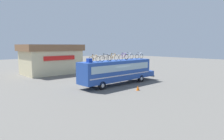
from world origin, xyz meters
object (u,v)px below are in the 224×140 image
at_px(rooftop_bicycle_3, 113,57).
at_px(rooftop_bicycle_6, 139,56).
at_px(rooftop_bicycle_2, 105,58).
at_px(rooftop_bicycle_4, 124,57).
at_px(rooftop_bicycle_1, 94,59).
at_px(traffic_cone, 138,88).
at_px(rooftop_bicycle_5, 129,56).
at_px(bus, 118,70).
at_px(luggage_bag_1, 89,60).

relative_size(rooftop_bicycle_3, rooftop_bicycle_6, 1.08).
bearing_deg(rooftop_bicycle_2, rooftop_bicycle_4, 0.34).
bearing_deg(rooftop_bicycle_2, rooftop_bicycle_6, 0.24).
relative_size(rooftop_bicycle_2, rooftop_bicycle_6, 1.06).
height_order(rooftop_bicycle_1, rooftop_bicycle_6, rooftop_bicycle_6).
relative_size(rooftop_bicycle_1, traffic_cone, 2.95).
relative_size(rooftop_bicycle_4, rooftop_bicycle_5, 0.98).
relative_size(rooftop_bicycle_6, traffic_cone, 2.99).
relative_size(bus, rooftop_bicycle_1, 7.33).
height_order(rooftop_bicycle_4, rooftop_bicycle_5, rooftop_bicycle_5).
height_order(rooftop_bicycle_2, traffic_cone, rooftop_bicycle_2).
relative_size(bus, rooftop_bicycle_2, 6.83).
distance_m(rooftop_bicycle_4, traffic_cone, 5.18).
bearing_deg(rooftop_bicycle_6, rooftop_bicycle_1, 179.19).
xyz_separation_m(rooftop_bicycle_6, traffic_cone, (-4.70, -3.72, -3.25)).
height_order(luggage_bag_1, rooftop_bicycle_5, rooftop_bicycle_5).
bearing_deg(rooftop_bicycle_6, rooftop_bicycle_4, -179.86).
relative_size(luggage_bag_1, rooftop_bicycle_5, 0.30).
bearing_deg(rooftop_bicycle_2, rooftop_bicycle_3, 11.39).
bearing_deg(luggage_bag_1, traffic_cone, -45.07).
xyz_separation_m(bus, luggage_bag_1, (-4.63, -0.16, 1.55)).
distance_m(rooftop_bicycle_2, rooftop_bicycle_6, 6.30).
bearing_deg(rooftop_bicycle_2, traffic_cone, -66.53).
relative_size(rooftop_bicycle_2, rooftop_bicycle_3, 0.98).
xyz_separation_m(rooftop_bicycle_1, rooftop_bicycle_6, (7.85, -0.11, 0.02)).
xyz_separation_m(bus, rooftop_bicycle_3, (-0.81, -0.02, 1.73)).
bearing_deg(bus, rooftop_bicycle_3, -178.93).
xyz_separation_m(rooftop_bicycle_3, rooftop_bicycle_5, (3.26, 0.30, 0.00)).
distance_m(luggage_bag_1, rooftop_bicycle_6, 8.56).
height_order(luggage_bag_1, traffic_cone, luggage_bag_1).
relative_size(rooftop_bicycle_3, rooftop_bicycle_5, 1.00).
height_order(rooftop_bicycle_1, rooftop_bicycle_4, rooftop_bicycle_4).
distance_m(bus, rooftop_bicycle_1, 4.27).
xyz_separation_m(luggage_bag_1, traffic_cone, (3.86, -3.87, -3.09)).
height_order(rooftop_bicycle_3, rooftop_bicycle_4, rooftop_bicycle_3).
bearing_deg(rooftop_bicycle_1, rooftop_bicycle_5, 4.25).
height_order(rooftop_bicycle_2, rooftop_bicycle_3, rooftop_bicycle_3).
distance_m(luggage_bag_1, rooftop_bicycle_4, 5.42).
relative_size(rooftop_bicycle_1, rooftop_bicycle_3, 0.92).
bearing_deg(rooftop_bicycle_3, rooftop_bicycle_5, 5.20).
distance_m(rooftop_bicycle_4, rooftop_bicycle_6, 3.15).
bearing_deg(rooftop_bicycle_3, bus, 1.07).
bearing_deg(rooftop_bicycle_4, luggage_bag_1, 178.36).
distance_m(luggage_bag_1, rooftop_bicycle_2, 2.27).
bearing_deg(traffic_cone, rooftop_bicycle_5, 53.23).
bearing_deg(bus, rooftop_bicycle_2, -172.08).
height_order(bus, traffic_cone, bus).
xyz_separation_m(rooftop_bicycle_2, rooftop_bicycle_5, (4.82, 0.61, 0.01)).
relative_size(bus, traffic_cone, 21.65).
relative_size(luggage_bag_1, rooftop_bicycle_4, 0.31).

